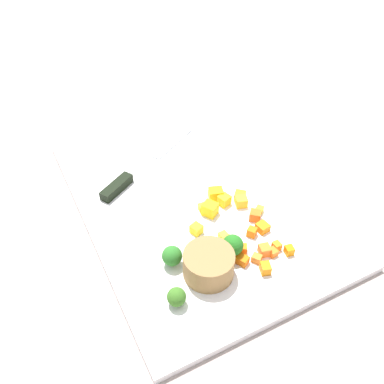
% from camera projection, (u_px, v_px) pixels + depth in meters
% --- Properties ---
extents(ground_plane, '(4.00, 4.00, 0.00)m').
position_uv_depth(ground_plane, '(192.00, 201.00, 0.72)').
color(ground_plane, gray).
extents(cutting_board, '(0.52, 0.36, 0.01)m').
position_uv_depth(cutting_board, '(192.00, 199.00, 0.71)').
color(cutting_board, white).
rests_on(cutting_board, ground_plane).
extents(prep_bowl, '(0.07, 0.07, 0.04)m').
position_uv_depth(prep_bowl, '(209.00, 264.00, 0.58)').
color(prep_bowl, olive).
rests_on(prep_bowl, cutting_board).
extents(chef_knife, '(0.17, 0.26, 0.02)m').
position_uv_depth(chef_knife, '(139.00, 168.00, 0.76)').
color(chef_knife, silver).
rests_on(chef_knife, cutting_board).
extents(carrot_dice_0, '(0.01, 0.01, 0.01)m').
position_uv_depth(carrot_dice_0, '(273.00, 252.00, 0.61)').
color(carrot_dice_0, orange).
rests_on(carrot_dice_0, cutting_board).
extents(carrot_dice_1, '(0.01, 0.01, 0.01)m').
position_uv_depth(carrot_dice_1, '(289.00, 250.00, 0.61)').
color(carrot_dice_1, orange).
rests_on(carrot_dice_1, cutting_board).
extents(carrot_dice_2, '(0.02, 0.02, 0.01)m').
position_uv_depth(carrot_dice_2, '(240.00, 261.00, 0.60)').
color(carrot_dice_2, orange).
rests_on(carrot_dice_2, cutting_board).
extents(carrot_dice_3, '(0.02, 0.02, 0.01)m').
position_uv_depth(carrot_dice_3, '(257.00, 258.00, 0.60)').
color(carrot_dice_3, orange).
rests_on(carrot_dice_3, cutting_board).
extents(carrot_dice_4, '(0.02, 0.02, 0.01)m').
position_uv_depth(carrot_dice_4, '(265.00, 268.00, 0.59)').
color(carrot_dice_4, orange).
rests_on(carrot_dice_4, cutting_board).
extents(carrot_dice_5, '(0.02, 0.02, 0.01)m').
position_uv_depth(carrot_dice_5, '(228.00, 241.00, 0.63)').
color(carrot_dice_5, orange).
rests_on(carrot_dice_5, cutting_board).
extents(carrot_dice_6, '(0.03, 0.03, 0.02)m').
position_uv_depth(carrot_dice_6, '(232.00, 252.00, 0.61)').
color(carrot_dice_6, orange).
rests_on(carrot_dice_6, cutting_board).
extents(carrot_dice_7, '(0.02, 0.02, 0.01)m').
position_uv_depth(carrot_dice_7, '(243.00, 249.00, 0.62)').
color(carrot_dice_7, orange).
rests_on(carrot_dice_7, cutting_board).
extents(carrot_dice_8, '(0.02, 0.02, 0.01)m').
position_uv_depth(carrot_dice_8, '(263.00, 227.00, 0.65)').
color(carrot_dice_8, orange).
rests_on(carrot_dice_8, cutting_board).
extents(carrot_dice_9, '(0.02, 0.02, 0.02)m').
position_uv_depth(carrot_dice_9, '(255.00, 215.00, 0.66)').
color(carrot_dice_9, orange).
rests_on(carrot_dice_9, cutting_board).
extents(carrot_dice_10, '(0.02, 0.02, 0.02)m').
position_uv_depth(carrot_dice_10, '(264.00, 250.00, 0.61)').
color(carrot_dice_10, orange).
rests_on(carrot_dice_10, cutting_board).
extents(carrot_dice_11, '(0.01, 0.01, 0.01)m').
position_uv_depth(carrot_dice_11, '(277.00, 246.00, 0.62)').
color(carrot_dice_11, orange).
rests_on(carrot_dice_11, cutting_board).
extents(carrot_dice_12, '(0.02, 0.02, 0.01)m').
position_uv_depth(carrot_dice_12, '(252.00, 232.00, 0.64)').
color(carrot_dice_12, orange).
rests_on(carrot_dice_12, cutting_board).
extents(pepper_dice_0, '(0.01, 0.01, 0.01)m').
position_uv_depth(pepper_dice_0, '(202.00, 208.00, 0.68)').
color(pepper_dice_0, yellow).
rests_on(pepper_dice_0, cutting_board).
extents(pepper_dice_1, '(0.02, 0.02, 0.01)m').
position_uv_depth(pepper_dice_1, '(240.00, 196.00, 0.70)').
color(pepper_dice_1, yellow).
rests_on(pepper_dice_1, cutting_board).
extents(pepper_dice_2, '(0.02, 0.02, 0.02)m').
position_uv_depth(pepper_dice_2, '(224.00, 200.00, 0.69)').
color(pepper_dice_2, yellow).
rests_on(pepper_dice_2, cutting_board).
extents(pepper_dice_3, '(0.02, 0.02, 0.02)m').
position_uv_depth(pepper_dice_3, '(241.00, 201.00, 0.69)').
color(pepper_dice_3, yellow).
rests_on(pepper_dice_3, cutting_board).
extents(pepper_dice_4, '(0.02, 0.02, 0.01)m').
position_uv_depth(pepper_dice_4, '(196.00, 229.00, 0.64)').
color(pepper_dice_4, yellow).
rests_on(pepper_dice_4, cutting_board).
extents(pepper_dice_5, '(0.02, 0.01, 0.01)m').
position_uv_depth(pepper_dice_5, '(226.00, 235.00, 0.64)').
color(pepper_dice_5, yellow).
rests_on(pepper_dice_5, cutting_board).
extents(pepper_dice_6, '(0.03, 0.03, 0.02)m').
position_uv_depth(pepper_dice_6, '(210.00, 209.00, 0.67)').
color(pepper_dice_6, yellow).
rests_on(pepper_dice_6, cutting_board).
extents(pepper_dice_7, '(0.02, 0.02, 0.01)m').
position_uv_depth(pepper_dice_7, '(259.00, 210.00, 0.68)').
color(pepper_dice_7, yellow).
rests_on(pepper_dice_7, cutting_board).
extents(pepper_dice_8, '(0.03, 0.03, 0.02)m').
position_uv_depth(pepper_dice_8, '(216.00, 194.00, 0.70)').
color(pepper_dice_8, yellow).
rests_on(pepper_dice_8, cutting_board).
extents(broccoli_floret_0, '(0.03, 0.03, 0.03)m').
position_uv_depth(broccoli_floret_0, '(172.00, 256.00, 0.59)').
color(broccoli_floret_0, '#91BD6D').
rests_on(broccoli_floret_0, cutting_board).
extents(broccoli_floret_1, '(0.03, 0.03, 0.04)m').
position_uv_depth(broccoli_floret_1, '(233.00, 246.00, 0.60)').
color(broccoli_floret_1, '#8AAA5B').
rests_on(broccoli_floret_1, cutting_board).
extents(broccoli_floret_2, '(0.03, 0.03, 0.03)m').
position_uv_depth(broccoli_floret_2, '(177.00, 297.00, 0.54)').
color(broccoli_floret_2, '#8FB95D').
rests_on(broccoli_floret_2, cutting_board).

